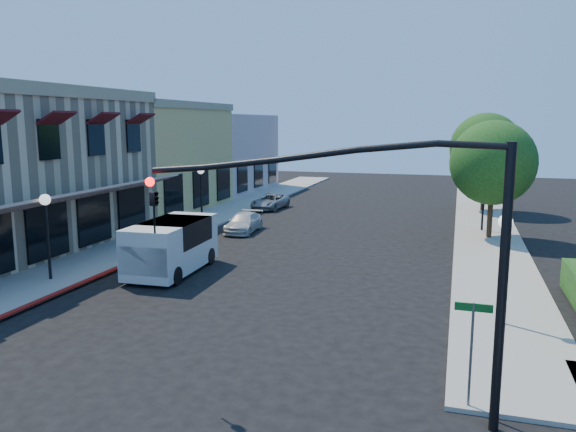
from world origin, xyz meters
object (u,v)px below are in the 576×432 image
(street_tree_a, at_px, (493,163))
(white_van, at_px, (171,243))
(lamppost_left_near, at_px, (46,215))
(street_name_sign, at_px, (472,338))
(parked_car_a, at_px, (173,254))
(parked_car_d, at_px, (270,202))
(lamppost_right_near, at_px, (504,241))
(parked_car_b, at_px, (175,247))
(lamppost_right_far, at_px, (484,186))
(lamppost_left_far, at_px, (201,180))
(signal_mast_arm, at_px, (396,233))
(parked_car_c, at_px, (244,223))
(street_tree_b, at_px, (486,148))

(street_tree_a, bearing_deg, white_van, -139.54)
(lamppost_left_near, bearing_deg, street_name_sign, -19.93)
(parked_car_a, xyz_separation_m, parked_car_d, (-1.40, 17.38, -0.08))
(lamppost_right_near, xyz_separation_m, parked_car_b, (-14.06, 5.00, -2.19))
(street_tree_a, relative_size, lamppost_right_far, 1.82)
(white_van, height_order, parked_car_d, white_van)
(street_name_sign, distance_m, lamppost_left_near, 17.05)
(street_name_sign, relative_size, lamppost_left_near, 0.70)
(lamppost_left_far, distance_m, lamppost_right_far, 17.12)
(lamppost_right_far, bearing_deg, lamppost_left_far, -173.29)
(signal_mast_arm, distance_m, white_van, 14.11)
(street_tree_a, height_order, lamppost_left_far, street_tree_a)
(lamppost_right_near, xyz_separation_m, parked_car_c, (-13.36, 12.00, -2.19))
(street_tree_a, relative_size, signal_mast_arm, 0.81)
(signal_mast_arm, distance_m, lamppost_right_near, 7.15)
(lamppost_left_far, relative_size, parked_car_a, 0.96)
(parked_car_d, bearing_deg, lamppost_right_near, -49.83)
(lamppost_right_near, distance_m, parked_car_a, 13.88)
(lamppost_left_near, height_order, parked_car_d, lamppost_left_near)
(street_name_sign, bearing_deg, parked_car_d, 117.28)
(street_tree_a, distance_m, lamppost_right_near, 14.08)
(street_name_sign, bearing_deg, lamppost_right_near, 80.22)
(street_name_sign, height_order, lamppost_left_near, lamppost_left_near)
(street_tree_b, distance_m, parked_car_c, 18.62)
(parked_car_c, relative_size, parked_car_d, 0.95)
(signal_mast_arm, xyz_separation_m, lamppost_left_near, (-14.36, 6.50, -1.35))
(signal_mast_arm, distance_m, lamppost_right_far, 22.70)
(lamppost_right_near, bearing_deg, signal_mast_arm, -112.12)
(street_tree_a, distance_m, parked_car_b, 17.34)
(street_name_sign, distance_m, lamppost_right_near, 5.98)
(street_tree_b, xyz_separation_m, lamppost_left_far, (-17.30, -10.00, -1.81))
(lamppost_left_near, xyz_separation_m, parked_car_a, (3.70, 3.39, -2.10))
(parked_car_a, bearing_deg, white_van, -63.07)
(street_name_sign, bearing_deg, white_van, 144.76)
(signal_mast_arm, height_order, lamppost_left_near, signal_mast_arm)
(street_name_sign, relative_size, lamppost_left_far, 0.70)
(lamppost_right_far, relative_size, white_van, 0.70)
(lamppost_right_near, height_order, white_van, lamppost_right_near)
(street_tree_a, bearing_deg, lamppost_right_far, 98.53)
(lamppost_left_far, xyz_separation_m, parked_car_a, (3.70, -10.61, -2.10))
(signal_mast_arm, relative_size, parked_car_a, 2.15)
(street_name_sign, xyz_separation_m, lamppost_left_far, (-16.00, 19.80, 1.04))
(parked_car_c, xyz_separation_m, parked_car_d, (-1.34, 8.77, 0.01))
(parked_car_b, distance_m, parked_car_c, 7.04)
(lamppost_left_far, relative_size, lamppost_right_near, 1.00)
(lamppost_left_far, height_order, parked_car_a, lamppost_left_far)
(street_tree_b, relative_size, street_name_sign, 2.81)
(parked_car_b, distance_m, parked_car_d, 15.78)
(lamppost_left_far, xyz_separation_m, lamppost_right_far, (17.00, 2.00, 0.00))
(white_van, distance_m, parked_car_d, 18.20)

